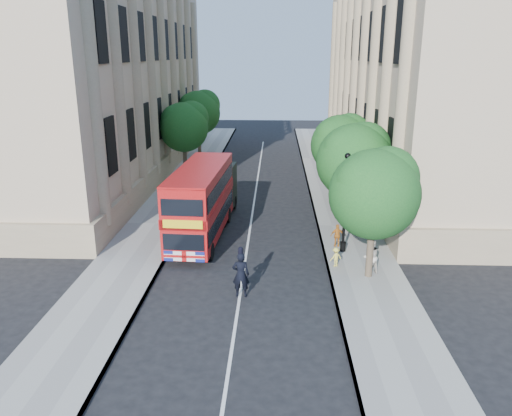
# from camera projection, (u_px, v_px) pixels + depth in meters

# --- Properties ---
(ground) EXTENTS (120.00, 120.00, 0.00)m
(ground) POSITION_uv_depth(u_px,v_px,m) (238.00, 307.00, 20.38)
(ground) COLOR black
(ground) RESTS_ON ground
(pavement_right) EXTENTS (3.50, 80.00, 0.12)m
(pavement_right) POSITION_uv_depth(u_px,v_px,m) (347.00, 227.00, 29.69)
(pavement_right) COLOR gray
(pavement_right) RESTS_ON ground
(pavement_left) EXTENTS (3.50, 80.00, 0.12)m
(pavement_left) POSITION_uv_depth(u_px,v_px,m) (155.00, 224.00, 30.12)
(pavement_left) COLOR gray
(pavement_left) RESTS_ON ground
(building_right) EXTENTS (12.00, 38.00, 18.00)m
(building_right) POSITION_uv_depth(u_px,v_px,m) (430.00, 65.00, 40.09)
(building_right) COLOR tan
(building_right) RESTS_ON ground
(building_left) EXTENTS (12.00, 38.00, 18.00)m
(building_left) POSITION_uv_depth(u_px,v_px,m) (92.00, 65.00, 41.13)
(building_left) COLOR tan
(building_left) RESTS_ON ground
(tree_right_near) EXTENTS (4.00, 4.00, 6.08)m
(tree_right_near) POSITION_uv_depth(u_px,v_px,m) (375.00, 189.00, 21.79)
(tree_right_near) COLOR #473828
(tree_right_near) RESTS_ON ground
(tree_right_mid) EXTENTS (4.20, 4.20, 6.37)m
(tree_right_mid) POSITION_uv_depth(u_px,v_px,m) (355.00, 157.00, 27.46)
(tree_right_mid) COLOR #473828
(tree_right_mid) RESTS_ON ground
(tree_right_far) EXTENTS (4.00, 4.00, 6.15)m
(tree_right_far) POSITION_uv_depth(u_px,v_px,m) (341.00, 141.00, 33.23)
(tree_right_far) COLOR #473828
(tree_right_far) RESTS_ON ground
(tree_left_far) EXTENTS (4.00, 4.00, 6.30)m
(tree_left_far) POSITION_uv_depth(u_px,v_px,m) (184.00, 124.00, 40.31)
(tree_left_far) COLOR #473828
(tree_left_far) RESTS_ON ground
(tree_left_back) EXTENTS (4.20, 4.20, 6.65)m
(tree_left_back) POSITION_uv_depth(u_px,v_px,m) (199.00, 110.00, 47.87)
(tree_left_back) COLOR #473828
(tree_left_back) RESTS_ON ground
(lamp_post) EXTENTS (0.32, 0.32, 5.16)m
(lamp_post) POSITION_uv_depth(u_px,v_px,m) (345.00, 207.00, 25.17)
(lamp_post) COLOR black
(lamp_post) RESTS_ON pavement_right
(double_decker_bus) EXTENTS (2.76, 8.71, 3.97)m
(double_decker_bus) POSITION_uv_depth(u_px,v_px,m) (201.00, 201.00, 27.38)
(double_decker_bus) COLOR #A40B0B
(double_decker_bus) RESTS_ON ground
(box_van) EXTENTS (2.62, 5.53, 3.07)m
(box_van) POSITION_uv_depth(u_px,v_px,m) (213.00, 194.00, 31.18)
(box_van) COLOR black
(box_van) RESTS_ON ground
(police_constable) EXTENTS (0.74, 0.49, 2.00)m
(police_constable) POSITION_uv_depth(u_px,v_px,m) (241.00, 275.00, 21.04)
(police_constable) COLOR black
(police_constable) RESTS_ON ground
(woman_pedestrian) EXTENTS (1.03, 0.96, 1.68)m
(woman_pedestrian) POSITION_uv_depth(u_px,v_px,m) (371.00, 257.00, 23.00)
(woman_pedestrian) COLOR silver
(woman_pedestrian) RESTS_ON pavement_right
(child_a) EXTENTS (0.74, 0.34, 1.24)m
(child_a) POSITION_uv_depth(u_px,v_px,m) (337.00, 236.00, 26.28)
(child_a) COLOR orange
(child_a) RESTS_ON pavement_right
(child_b) EXTENTS (0.71, 0.61, 0.95)m
(child_b) POSITION_uv_depth(u_px,v_px,m) (336.00, 257.00, 23.89)
(child_b) COLOR #E6D54E
(child_b) RESTS_ON pavement_right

